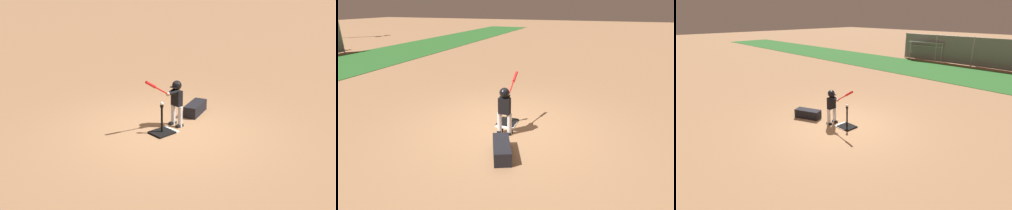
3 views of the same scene
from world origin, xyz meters
TOP-DOWN VIEW (x-y plane):
  - ground_plane at (0.00, 0.00)m, footprint 90.00×90.00m
  - home_plate at (0.09, 0.03)m, footprint 0.45×0.45m
  - batting_tee at (0.21, 0.05)m, footprint 0.48×0.43m
  - batter_child at (-0.31, -0.08)m, footprint 1.02×0.34m
  - baseball at (0.21, 0.05)m, footprint 0.07×0.07m
  - equipment_bag at (-1.24, -0.35)m, footprint 0.90×0.63m

SIDE VIEW (x-z plane):
  - ground_plane at x=0.00m, z-range 0.00..0.00m
  - home_plate at x=0.09m, z-range 0.00..0.02m
  - batting_tee at x=0.21m, z-range -0.25..0.41m
  - equipment_bag at x=-1.24m, z-range 0.00..0.28m
  - batter_child at x=-0.31m, z-range 0.07..1.31m
  - baseball at x=0.21m, z-range 0.66..0.74m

